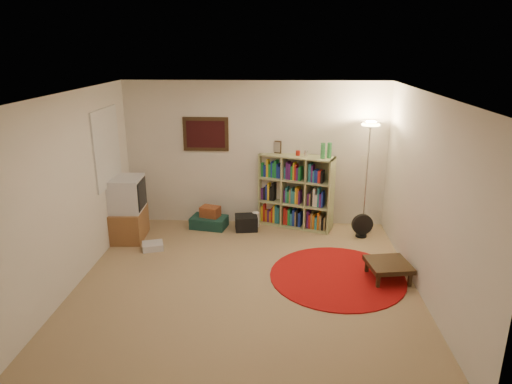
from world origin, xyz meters
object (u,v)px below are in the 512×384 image
(suitcase, at_px, (209,222))
(side_table, at_px, (388,265))
(tv_stand, at_px, (128,209))
(bookshelf, at_px, (295,192))
(floor_fan, at_px, (362,226))
(floor_lamp, at_px, (369,141))

(suitcase, relative_size, side_table, 1.07)
(tv_stand, distance_m, side_table, 4.14)
(tv_stand, distance_m, suitcase, 1.40)
(bookshelf, distance_m, floor_fan, 1.27)
(tv_stand, relative_size, suitcase, 1.56)
(bookshelf, distance_m, side_table, 2.29)
(bookshelf, relative_size, side_table, 2.44)
(tv_stand, height_order, suitcase, tv_stand)
(floor_fan, bearing_deg, tv_stand, 174.21)
(bookshelf, distance_m, tv_stand, 2.82)
(floor_lamp, distance_m, side_table, 2.18)
(bookshelf, relative_size, tv_stand, 1.47)
(bookshelf, xyz_separation_m, suitcase, (-1.49, -0.17, -0.52))
(floor_lamp, height_order, side_table, floor_lamp)
(tv_stand, bearing_deg, floor_lamp, 4.25)
(floor_lamp, bearing_deg, tv_stand, -172.59)
(floor_lamp, relative_size, tv_stand, 1.83)
(floor_lamp, distance_m, suitcase, 3.05)
(bookshelf, relative_size, suitcase, 2.29)
(floor_fan, distance_m, side_table, 1.44)
(side_table, bearing_deg, floor_fan, 94.53)
(floor_fan, relative_size, side_table, 0.64)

